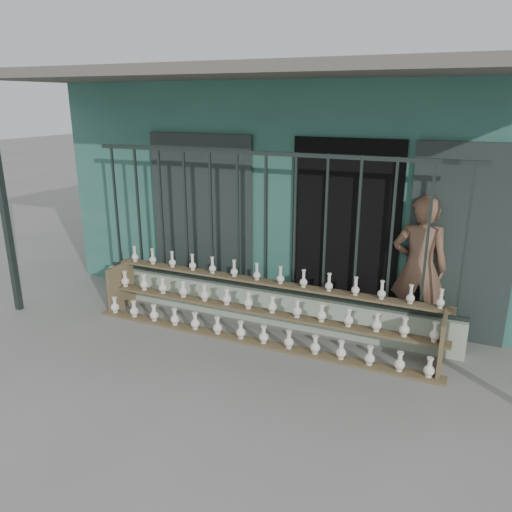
% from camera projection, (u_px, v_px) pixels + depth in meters
% --- Properties ---
extents(ground, '(60.00, 60.00, 0.00)m').
position_uv_depth(ground, '(220.00, 366.00, 5.58)').
color(ground, slate).
extents(workshop_building, '(7.40, 6.60, 3.21)m').
position_uv_depth(workshop_building, '(330.00, 172.00, 8.78)').
color(workshop_building, '#306558').
rests_on(workshop_building, ground).
extents(parapet_wall, '(5.00, 0.20, 0.45)m').
position_uv_depth(parapet_wall, '(265.00, 305.00, 6.65)').
color(parapet_wall, '#A5BA9F').
rests_on(parapet_wall, ground).
extents(security_fence, '(5.00, 0.04, 1.80)m').
position_uv_depth(security_fence, '(266.00, 223.00, 6.31)').
color(security_fence, '#283330').
rests_on(security_fence, parapet_wall).
extents(shelf_rack, '(4.50, 0.68, 0.85)m').
position_uv_depth(shelf_rack, '(260.00, 308.00, 6.20)').
color(shelf_rack, brown).
rests_on(shelf_rack, ground).
extents(elderly_woman, '(0.71, 0.51, 1.79)m').
position_uv_depth(elderly_woman, '(419.00, 268.00, 6.03)').
color(elderly_woman, brown).
rests_on(elderly_woman, ground).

